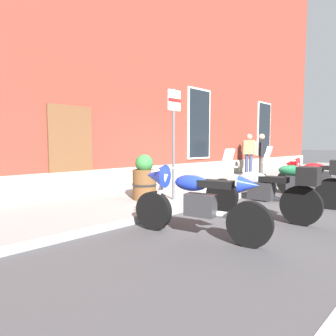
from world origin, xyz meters
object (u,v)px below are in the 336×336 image
(motorcycle_blue_sport, at_px, (192,198))
(motorcycle_red_sport, at_px, (315,176))
(motorcycle_green_touring, at_px, (300,181))
(pedestrian_tan_coat, at_px, (249,152))
(parking_sign, at_px, (174,129))
(pedestrian_dark_jacket, at_px, (261,153))
(barrel_planter, at_px, (144,179))
(motorcycle_silver_touring, at_px, (264,190))

(motorcycle_blue_sport, distance_m, motorcycle_red_sport, 4.67)
(motorcycle_blue_sport, relative_size, motorcycle_green_touring, 0.99)
(pedestrian_tan_coat, height_order, parking_sign, parking_sign)
(motorcycle_red_sport, xyz_separation_m, pedestrian_dark_jacket, (1.99, 2.55, 0.48))
(motorcycle_red_sport, height_order, barrel_planter, barrel_planter)
(motorcycle_blue_sport, distance_m, pedestrian_dark_jacket, 7.10)
(pedestrian_dark_jacket, xyz_separation_m, barrel_planter, (-5.78, -0.22, -0.45))
(pedestrian_tan_coat, bearing_deg, pedestrian_dark_jacket, -129.44)
(motorcycle_red_sport, distance_m, pedestrian_tan_coat, 4.51)
(motorcycle_green_touring, bearing_deg, motorcycle_blue_sport, 174.98)
(parking_sign, bearing_deg, pedestrian_dark_jacket, 7.53)
(motorcycle_blue_sport, height_order, motorcycle_silver_touring, motorcycle_silver_touring)
(pedestrian_tan_coat, height_order, barrel_planter, pedestrian_tan_coat)
(motorcycle_green_touring, relative_size, pedestrian_tan_coat, 1.27)
(motorcycle_silver_touring, xyz_separation_m, parking_sign, (-0.37, 1.96, 1.17))
(pedestrian_tan_coat, distance_m, parking_sign, 6.38)
(motorcycle_blue_sport, xyz_separation_m, barrel_planter, (0.88, 2.18, 0.01))
(motorcycle_green_touring, xyz_separation_m, pedestrian_dark_jacket, (3.34, 2.69, 0.49))
(motorcycle_blue_sport, relative_size, motorcycle_red_sport, 0.99)
(motorcycle_green_touring, height_order, parking_sign, parking_sign)
(motorcycle_silver_touring, height_order, parking_sign, parking_sign)
(motorcycle_green_touring, bearing_deg, pedestrian_tan_coat, 41.47)
(parking_sign, xyz_separation_m, barrel_planter, (-0.44, 0.49, -1.12))
(pedestrian_dark_jacket, bearing_deg, pedestrian_tan_coat, 50.56)
(motorcycle_green_touring, bearing_deg, barrel_planter, 134.75)
(parking_sign, bearing_deg, motorcycle_red_sport, -28.89)
(pedestrian_dark_jacket, xyz_separation_m, pedestrian_tan_coat, (0.79, 0.96, 0.02))
(motorcycle_silver_touring, height_order, pedestrian_tan_coat, pedestrian_tan_coat)
(parking_sign, bearing_deg, motorcycle_green_touring, -44.68)
(parking_sign, height_order, barrel_planter, parking_sign)
(motorcycle_green_touring, distance_m, parking_sign, 3.04)
(motorcycle_green_touring, height_order, barrel_planter, motorcycle_green_touring)
(motorcycle_blue_sport, bearing_deg, motorcycle_silver_touring, -9.03)
(motorcycle_green_touring, distance_m, motorcycle_red_sport, 1.35)
(pedestrian_dark_jacket, bearing_deg, motorcycle_red_sport, -128.01)
(motorcycle_blue_sport, distance_m, pedestrian_tan_coat, 8.19)
(motorcycle_silver_touring, bearing_deg, pedestrian_dark_jacket, 28.18)
(motorcycle_red_sport, bearing_deg, pedestrian_dark_jacket, 51.99)
(motorcycle_green_touring, relative_size, parking_sign, 0.86)
(motorcycle_silver_touring, relative_size, motorcycle_red_sport, 1.02)
(pedestrian_dark_jacket, height_order, parking_sign, parking_sign)
(parking_sign, bearing_deg, barrel_planter, 132.30)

